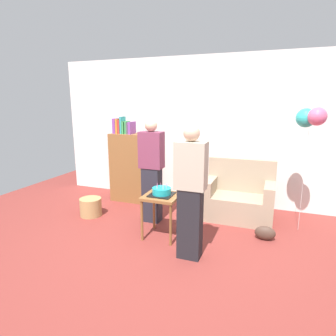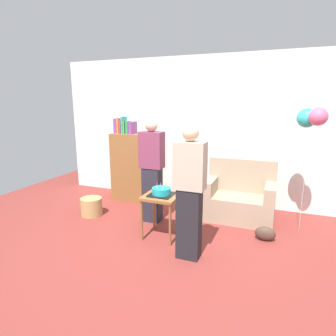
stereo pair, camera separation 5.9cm
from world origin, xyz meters
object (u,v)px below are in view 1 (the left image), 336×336
Objects in this scene: bookshelf at (132,166)px; handbag at (265,233)px; person_blowing_candles at (152,171)px; person_holding_cake at (191,193)px; couch at (239,198)px; balloon_bunch at (311,117)px; birthday_cake at (162,192)px; wicker_basket at (91,207)px; side_table at (162,202)px.

bookshelf reaches higher than handbag.
bookshelf is at bearing 118.35° from person_blowing_candles.
bookshelf is 0.99× the size of person_holding_cake.
couch is at bearing 123.30° from handbag.
birthday_cake is at bearing -153.67° from balloon_bunch.
birthday_cake is at bearing -68.61° from person_blowing_candles.
bookshelf is 1.12m from wicker_basket.
side_table is at bearing -11.85° from wicker_basket.
birthday_cake is 1.55m from handbag.
couch is 3.93× the size of handbag.
side_table is (1.12, -1.24, -0.16)m from bookshelf.
person_blowing_candles is at bearing -153.39° from couch.
person_blowing_candles is 0.90× the size of balloon_bunch.
couch is 3.44× the size of birthday_cake.
wicker_basket is at bearing 168.15° from side_table.
bookshelf reaches higher than side_table.
side_table is 0.34× the size of balloon_bunch.
wicker_basket is at bearing 168.15° from birthday_cake.
bookshelf is 0.99× the size of person_blowing_candles.
side_table is (-0.93, -1.10, 0.18)m from couch.
person_blowing_candles is (-1.28, -0.64, 0.49)m from couch.
side_table reaches higher than handbag.
couch is 0.68× the size of bookshelf.
balloon_bunch reaches higher than couch.
balloon_bunch reaches higher than birthday_cake.
birthday_cake is at bearing -163.73° from handbag.
handbag is 1.72m from balloon_bunch.
side_table is 1.72× the size of wicker_basket.
person_blowing_candles is (-0.35, 0.46, 0.31)m from side_table.
balloon_bunch reaches higher than side_table.
wicker_basket is (-0.30, -0.94, -0.53)m from bookshelf.
balloon_bunch is (0.46, 0.51, 1.57)m from handbag.
birthday_cake is (-0.93, -1.10, 0.33)m from couch.
bookshelf is at bearing -54.48° from person_holding_cake.
wicker_basket is 1.29× the size of handbag.
bookshelf is 5.77× the size of handbag.
balloon_bunch is at bearing 10.74° from wicker_basket.
handbag is (1.39, 0.40, -0.57)m from birthday_cake.
person_blowing_candles is (0.76, -0.78, 0.15)m from bookshelf.
balloon_bunch is at bearing 26.33° from birthday_cake.
person_blowing_candles is 1.00× the size of person_holding_cake.
bookshelf is 0.89× the size of balloon_bunch.
birthday_cake is 0.18× the size of balloon_bunch.
handbag is at bearing -18.48° from bookshelf.
birthday_cake is 0.20× the size of person_holding_cake.
side_table is at bearing 160.61° from birthday_cake.
balloon_bunch is (2.20, 0.46, 0.84)m from person_blowing_candles.
couch is at bearing 168.55° from balloon_bunch.
handbag is at bearing 16.27° from side_table.
couch is 1.63m from balloon_bunch.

